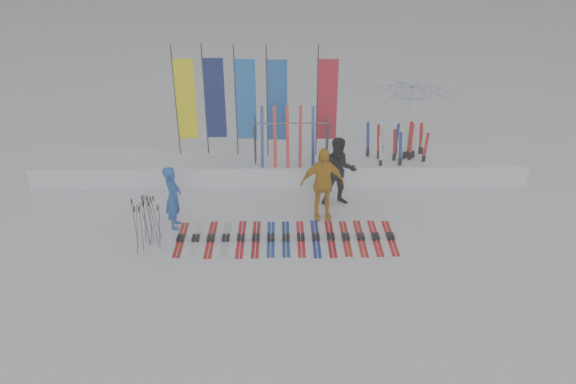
{
  "coord_description": "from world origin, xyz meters",
  "views": [
    {
      "loc": [
        0.01,
        -10.31,
        7.14
      ],
      "look_at": [
        0.2,
        1.6,
        1.0
      ],
      "focal_mm": 35.0,
      "sensor_mm": 36.0,
      "label": 1
    }
  ],
  "objects_px": {
    "person_yellow": "(322,184)",
    "ski_rack": "(291,137)",
    "ski_row": "(286,238)",
    "person_blue": "(173,197)",
    "person_black": "(339,172)",
    "tent_canopy": "(411,121)"
  },
  "relations": [
    {
      "from": "person_blue",
      "to": "tent_canopy",
      "type": "bearing_deg",
      "value": -58.26
    },
    {
      "from": "person_black",
      "to": "tent_canopy",
      "type": "distance_m",
      "value": 3.86
    },
    {
      "from": "person_blue",
      "to": "person_black",
      "type": "height_order",
      "value": "person_black"
    },
    {
      "from": "person_blue",
      "to": "person_yellow",
      "type": "height_order",
      "value": "person_yellow"
    },
    {
      "from": "person_black",
      "to": "ski_rack",
      "type": "bearing_deg",
      "value": 126.91
    },
    {
      "from": "ski_rack",
      "to": "person_black",
      "type": "bearing_deg",
      "value": -47.66
    },
    {
      "from": "tent_canopy",
      "to": "ski_rack",
      "type": "xyz_separation_m",
      "value": [
        -3.69,
        -1.61,
        0.16
      ]
    },
    {
      "from": "person_black",
      "to": "ski_row",
      "type": "height_order",
      "value": "person_black"
    },
    {
      "from": "person_blue",
      "to": "ski_row",
      "type": "xyz_separation_m",
      "value": [
        2.73,
        -0.64,
        -0.77
      ]
    },
    {
      "from": "person_blue",
      "to": "person_yellow",
      "type": "xyz_separation_m",
      "value": [
        3.64,
        0.41,
        0.14
      ]
    },
    {
      "from": "person_black",
      "to": "ski_rack",
      "type": "height_order",
      "value": "person_black"
    },
    {
      "from": "person_blue",
      "to": "person_yellow",
      "type": "distance_m",
      "value": 3.66
    },
    {
      "from": "person_black",
      "to": "person_yellow",
      "type": "height_order",
      "value": "person_yellow"
    },
    {
      "from": "ski_rack",
      "to": "ski_row",
      "type": "bearing_deg",
      "value": -93.33
    },
    {
      "from": "person_yellow",
      "to": "tent_canopy",
      "type": "xyz_separation_m",
      "value": [
        2.96,
        3.67,
        0.28
      ]
    },
    {
      "from": "person_yellow",
      "to": "ski_rack",
      "type": "xyz_separation_m",
      "value": [
        -0.73,
        2.06,
        0.44
      ]
    },
    {
      "from": "person_blue",
      "to": "ski_row",
      "type": "distance_m",
      "value": 2.91
    },
    {
      "from": "ski_row",
      "to": "person_blue",
      "type": "bearing_deg",
      "value": 166.8
    },
    {
      "from": "person_yellow",
      "to": "tent_canopy",
      "type": "bearing_deg",
      "value": 44.47
    },
    {
      "from": "person_black",
      "to": "person_yellow",
      "type": "bearing_deg",
      "value": -130.15
    },
    {
      "from": "ski_row",
      "to": "ski_rack",
      "type": "distance_m",
      "value": 3.4
    },
    {
      "from": "person_blue",
      "to": "tent_canopy",
      "type": "relative_size",
      "value": 0.59
    }
  ]
}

